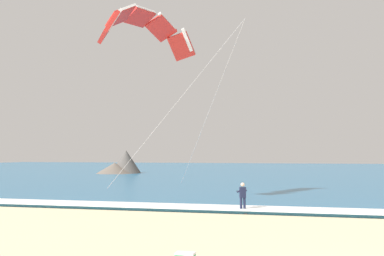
# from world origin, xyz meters

# --- Properties ---
(sea) EXTENTS (200.00, 120.00, 0.20)m
(sea) POSITION_xyz_m (0.00, 73.11, 0.10)
(sea) COLOR teal
(sea) RESTS_ON ground
(surf_foam) EXTENTS (200.00, 2.64, 0.04)m
(surf_foam) POSITION_xyz_m (0.00, 14.11, 0.22)
(surf_foam) COLOR white
(surf_foam) RESTS_ON sea
(surfboard) EXTENTS (0.98, 1.46, 0.09)m
(surfboard) POSITION_xyz_m (-5.09, 13.69, 0.03)
(surfboard) COLOR #E04C38
(surfboard) RESTS_ON ground
(kitesurfer) EXTENTS (0.66, 0.66, 1.69)m
(kitesurfer) POSITION_xyz_m (-5.09, 13.71, 0.94)
(kitesurfer) COLOR #191E38
(kitesurfer) RESTS_ON ground
(kite_primary) EXTENTS (9.38, 7.88, 12.08)m
(kite_primary) POSITION_xyz_m (-12.26, 17.13, 11.98)
(kite_primary) COLOR red
(headland_left) EXTENTS (6.93, 7.19, 3.81)m
(headland_left) POSITION_xyz_m (-30.08, 55.58, 1.48)
(headland_left) COLOR #665B51
(headland_left) RESTS_ON ground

